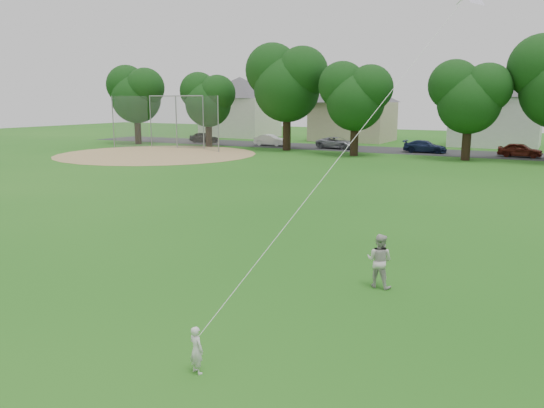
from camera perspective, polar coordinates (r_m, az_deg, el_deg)
The scene contains 10 objects.
ground at distance 12.23m, azimuth -4.78°, elevation -12.24°, with size 160.00×160.00×0.00m, color #195814.
street at distance 51.95m, azimuth 21.61°, elevation 5.00°, with size 90.00×7.00×0.01m, color #2D2D30.
dirt_infield at distance 49.56m, azimuth -12.25°, elevation 5.27°, with size 18.00×18.00×0.02m, color #9E7F51.
toddler at distance 9.93m, azimuth -8.14°, elevation -15.26°, with size 0.32×0.21×0.89m, color silver.
older_boy at distance 14.19m, azimuth 11.47°, elevation -5.99°, with size 0.70×0.54×1.44m, color beige.
kite at distance 11.94m, azimuth 9.36°, elevation 7.63°, with size 1.89×4.69×11.29m.
baseball_backstop at distance 54.97m, azimuth -10.58°, elevation 8.62°, with size 11.97×3.18×5.26m.
tree_row at distance 45.62m, azimuth 26.23°, elevation 11.78°, with size 81.11×9.48×10.56m.
parked_cars at distance 50.58m, azimuth 26.03°, elevation 5.19°, with size 72.13×2.50×1.25m.
house_row at distance 61.60m, azimuth 23.77°, elevation 10.20°, with size 76.78×12.86×10.39m.
Camera 1 is at (6.21, -9.35, 4.84)m, focal length 35.00 mm.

